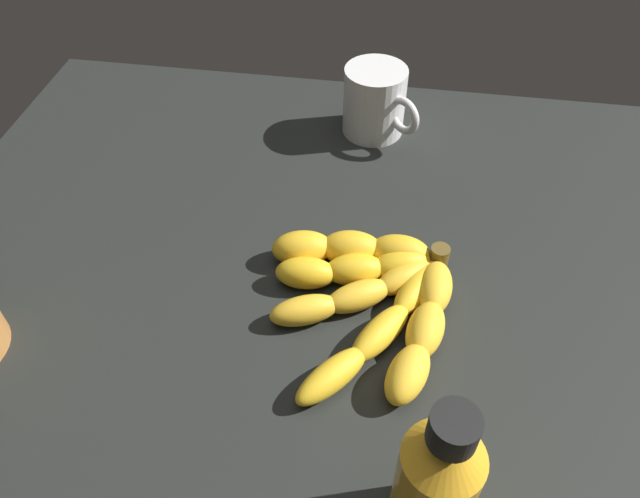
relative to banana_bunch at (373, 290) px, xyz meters
The scene contains 4 objects.
ground_plane 4.14cm from the banana_bunch, 30.46° to the right, with size 98.04×78.71×3.48cm, color black.
banana_bunch is the anchor object (origin of this frame).
honey_bottle 22.26cm from the banana_bunch, 106.33° to the left, with size 5.72×5.72×15.67cm.
coffee_mug 29.31cm from the banana_bunch, 84.83° to the right, with size 10.14×9.38×8.95cm.
Camera 1 is at (-2.88, 40.24, 48.40)cm, focal length 34.29 mm.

